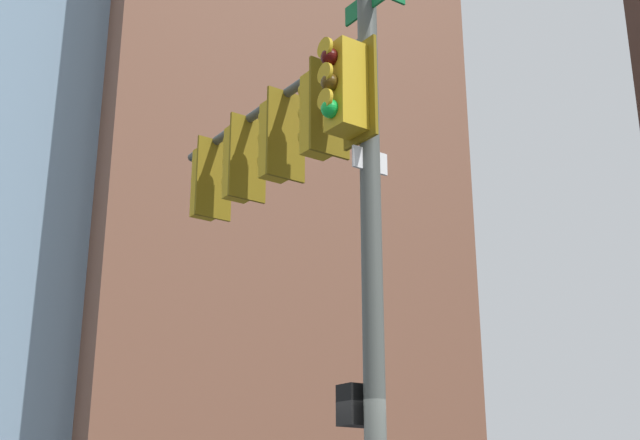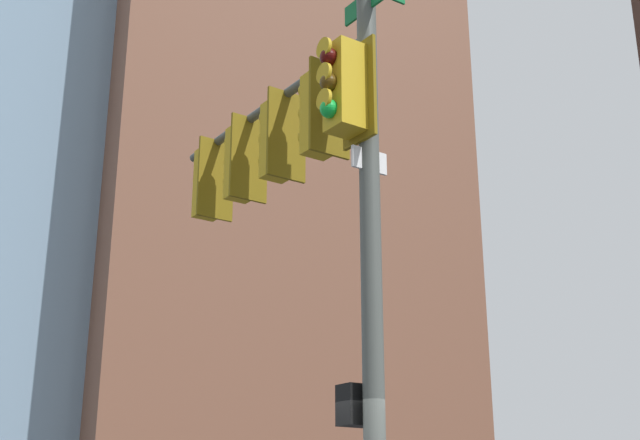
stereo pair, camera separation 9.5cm
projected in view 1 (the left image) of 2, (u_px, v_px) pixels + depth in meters
The scene contains 3 objects.
signal_pole_assembly at pixel (298, 174), 10.14m from camera, with size 1.49×4.47×7.44m.
building_brick_nearside at pixel (153, 77), 59.26m from camera, with size 27.02×14.49×59.42m, color #4C3328.
building_brick_midblock at pixel (241, 211), 49.57m from camera, with size 18.45×19.13×35.66m, color brown.
Camera 1 is at (-3.47, -7.02, 1.47)m, focal length 48.72 mm.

